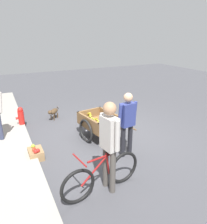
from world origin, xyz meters
The scene contains 9 objects.
ground_plane centered at (0.00, 0.00, 0.00)m, with size 24.00×24.00×0.00m, color #47474C.
fruit_cart centered at (0.02, 0.20, 0.44)m, with size 1.75×1.04×0.72m.
vendor_person centered at (-1.11, 0.02, 0.92)m, with size 0.25×0.55×1.55m.
bicycle centered at (-2.03, 1.11, 0.35)m, with size 0.46×1.65×0.85m.
cyclist_person centered at (-2.01, 0.96, 1.04)m, with size 0.52×0.24×1.72m.
dog centered at (1.98, 1.01, 0.27)m, with size 0.53×0.48×0.40m.
fire_hydrant centered at (1.72, 2.07, 0.33)m, with size 0.25×0.25×0.67m.
plastic_bucket centered at (1.30, -0.81, 0.14)m, with size 0.25×0.25×0.28m, color #1966B2.
apple_crate centered at (-0.31, 2.01, 0.13)m, with size 0.44×0.32×0.32m.
Camera 1 is at (-5.03, 2.56, 2.78)m, focal length 35.05 mm.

